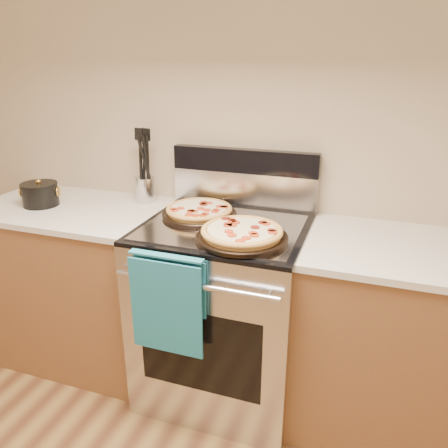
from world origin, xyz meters
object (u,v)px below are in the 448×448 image
(range_body, at_px, (225,313))
(pepperoni_pizza_back, at_px, (199,211))
(pepperoni_pizza_front, at_px, (242,234))
(utensil_crock, at_px, (145,189))
(saucepan, at_px, (40,195))

(range_body, distance_m, pepperoni_pizza_back, 0.53)
(range_body, xyz_separation_m, pepperoni_pizza_front, (0.13, -0.15, 0.50))
(range_body, height_order, pepperoni_pizza_back, pepperoni_pizza_back)
(pepperoni_pizza_back, relative_size, utensil_crock, 2.62)
(range_body, distance_m, saucepan, 1.16)
(pepperoni_pizza_front, bearing_deg, pepperoni_pizza_back, 142.55)
(range_body, bearing_deg, pepperoni_pizza_front, -48.96)
(pepperoni_pizza_front, height_order, saucepan, saucepan)
(saucepan, bearing_deg, pepperoni_pizza_back, 4.92)
(utensil_crock, bearing_deg, pepperoni_pizza_front, -30.01)
(saucepan, bearing_deg, range_body, 0.32)
(pepperoni_pizza_back, distance_m, utensil_crock, 0.42)
(pepperoni_pizza_back, distance_m, saucepan, 0.88)
(pepperoni_pizza_front, relative_size, saucepan, 2.12)
(pepperoni_pizza_back, xyz_separation_m, saucepan, (-0.88, -0.08, 0.02))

